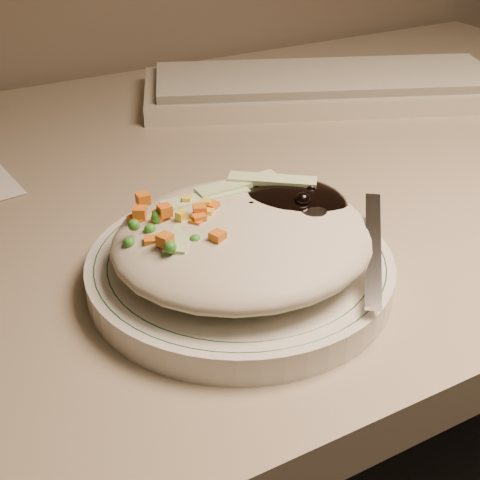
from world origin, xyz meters
TOP-DOWN VIEW (x-y plane):
  - desk at (0.00, 1.38)m, footprint 1.40×0.70m
  - plate at (-0.05, 1.19)m, footprint 0.23×0.23m
  - plate_rim at (-0.05, 1.19)m, footprint 0.22×0.22m
  - meal at (-0.04, 1.19)m, footprint 0.21×0.19m
  - keyboard at (0.25, 1.50)m, footprint 0.48×0.33m

SIDE VIEW (x-z plane):
  - desk at x=0.00m, z-range 0.17..0.91m
  - plate at x=-0.05m, z-range 0.74..0.76m
  - keyboard at x=0.25m, z-range 0.74..0.77m
  - plate_rim at x=-0.05m, z-range 0.76..0.76m
  - meal at x=-0.04m, z-range 0.76..0.81m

